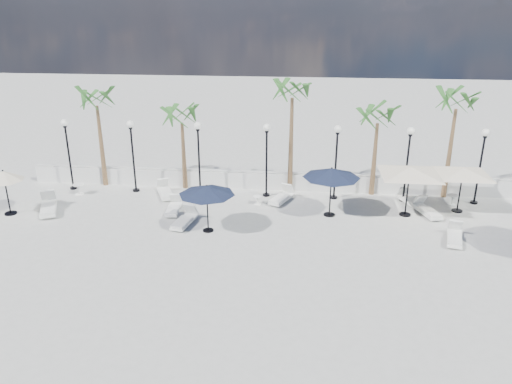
# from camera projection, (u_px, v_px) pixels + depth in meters

# --- Properties ---
(ground) EXTENTS (100.00, 100.00, 0.00)m
(ground) POSITION_uv_depth(u_px,v_px,m) (253.00, 255.00, 20.05)
(ground) COLOR #A8A9A3
(ground) RESTS_ON ground
(balustrade) EXTENTS (26.00, 0.30, 1.01)m
(balustrade) POSITION_uv_depth(u_px,v_px,m) (268.00, 181.00, 26.85)
(balustrade) COLOR silver
(balustrade) RESTS_ON ground
(lamppost_0) EXTENTS (0.36, 0.36, 3.84)m
(lamppost_0) POSITION_uv_depth(u_px,v_px,m) (67.00, 144.00, 26.16)
(lamppost_0) COLOR black
(lamppost_0) RESTS_ON ground
(lamppost_1) EXTENTS (0.36, 0.36, 3.84)m
(lamppost_1) POSITION_uv_depth(u_px,v_px,m) (132.00, 146.00, 25.84)
(lamppost_1) COLOR black
(lamppost_1) RESTS_ON ground
(lamppost_2) EXTENTS (0.36, 0.36, 3.84)m
(lamppost_2) POSITION_uv_depth(u_px,v_px,m) (199.00, 148.00, 25.52)
(lamppost_2) COLOR black
(lamppost_2) RESTS_ON ground
(lamppost_3) EXTENTS (0.36, 0.36, 3.84)m
(lamppost_3) POSITION_uv_depth(u_px,v_px,m) (267.00, 150.00, 25.19)
(lamppost_3) COLOR black
(lamppost_3) RESTS_ON ground
(lamppost_4) EXTENTS (0.36, 0.36, 3.84)m
(lamppost_4) POSITION_uv_depth(u_px,v_px,m) (336.00, 152.00, 24.87)
(lamppost_4) COLOR black
(lamppost_4) RESTS_ON ground
(lamppost_5) EXTENTS (0.36, 0.36, 3.84)m
(lamppost_5) POSITION_uv_depth(u_px,v_px,m) (408.00, 154.00, 24.54)
(lamppost_5) COLOR black
(lamppost_5) RESTS_ON ground
(lamppost_6) EXTENTS (0.36, 0.36, 3.84)m
(lamppost_6) POSITION_uv_depth(u_px,v_px,m) (482.00, 156.00, 24.22)
(lamppost_6) COLOR black
(lamppost_6) RESTS_ON ground
(palm_0) EXTENTS (2.60, 2.60, 5.50)m
(palm_0) POSITION_uv_depth(u_px,v_px,m) (97.00, 103.00, 26.04)
(palm_0) COLOR brown
(palm_0) RESTS_ON ground
(palm_1) EXTENTS (2.60, 2.60, 4.70)m
(palm_1) POSITION_uv_depth(u_px,v_px,m) (182.00, 120.00, 25.90)
(palm_1) COLOR brown
(palm_1) RESTS_ON ground
(palm_2) EXTENTS (2.60, 2.60, 6.10)m
(palm_2) POSITION_uv_depth(u_px,v_px,m) (292.00, 96.00, 24.88)
(palm_2) COLOR brown
(palm_2) RESTS_ON ground
(palm_3) EXTENTS (2.60, 2.60, 4.90)m
(palm_3) POSITION_uv_depth(u_px,v_px,m) (378.00, 120.00, 24.90)
(palm_3) COLOR brown
(palm_3) RESTS_ON ground
(palm_4) EXTENTS (2.60, 2.60, 5.70)m
(palm_4) POSITION_uv_depth(u_px,v_px,m) (456.00, 106.00, 24.28)
(palm_4) COLOR brown
(palm_4) RESTS_ON ground
(lounger_0) EXTENTS (1.52, 2.24, 0.81)m
(lounger_0) POSITION_uv_depth(u_px,v_px,m) (48.00, 207.00, 24.00)
(lounger_0) COLOR white
(lounger_0) RESTS_ON ground
(lounger_1) EXTENTS (0.94, 1.94, 0.70)m
(lounger_1) POSITION_uv_depth(u_px,v_px,m) (184.00, 220.00, 22.64)
(lounger_1) COLOR white
(lounger_1) RESTS_ON ground
(lounger_2) EXTENTS (1.34, 1.97, 0.71)m
(lounger_2) POSITION_uv_depth(u_px,v_px,m) (165.00, 192.00, 25.96)
(lounger_2) COLOR white
(lounger_2) RESTS_ON ground
(lounger_3) EXTENTS (0.72, 1.79, 0.66)m
(lounger_3) POSITION_uv_depth(u_px,v_px,m) (173.00, 208.00, 24.02)
(lounger_3) COLOR white
(lounger_3) RESTS_ON ground
(lounger_4) EXTENTS (1.28, 1.94, 0.70)m
(lounger_4) POSITION_uv_depth(u_px,v_px,m) (282.00, 197.00, 25.26)
(lounger_4) COLOR white
(lounger_4) RESTS_ON ground
(lounger_5) EXTENTS (1.16, 1.77, 0.63)m
(lounger_5) POSITION_uv_depth(u_px,v_px,m) (410.00, 200.00, 25.00)
(lounger_5) COLOR white
(lounger_5) RESTS_ON ground
(lounger_6) EXTENTS (1.00, 1.88, 0.67)m
(lounger_6) POSITION_uv_depth(u_px,v_px,m) (455.00, 237.00, 21.06)
(lounger_6) COLOR white
(lounger_6) RESTS_ON ground
(lounger_7) EXTENTS (1.12, 1.96, 0.70)m
(lounger_7) POSITION_uv_depth(u_px,v_px,m) (427.00, 210.00, 23.69)
(lounger_7) COLOR white
(lounger_7) RESTS_ON ground
(side_table_0) EXTENTS (0.58, 0.58, 0.56)m
(side_table_0) POSITION_uv_depth(u_px,v_px,m) (79.00, 188.00, 26.16)
(side_table_0) COLOR white
(side_table_0) RESTS_ON ground
(side_table_1) EXTENTS (0.45, 0.45, 0.43)m
(side_table_1) POSITION_uv_depth(u_px,v_px,m) (258.00, 199.00, 24.91)
(side_table_1) COLOR white
(side_table_1) RESTS_ON ground
(side_table_2) EXTENTS (0.53, 0.53, 0.52)m
(side_table_2) POSITION_uv_depth(u_px,v_px,m) (452.00, 199.00, 24.83)
(side_table_2) COLOR white
(side_table_2) RESTS_ON ground
(parasol_navy_left) EXTENTS (2.47, 2.47, 2.18)m
(parasol_navy_left) POSITION_uv_depth(u_px,v_px,m) (207.00, 190.00, 21.43)
(parasol_navy_left) COLOR black
(parasol_navy_left) RESTS_ON ground
(parasol_navy_mid) EXTENTS (2.68, 2.68, 2.40)m
(parasol_navy_mid) POSITION_uv_depth(u_px,v_px,m) (332.00, 173.00, 22.97)
(parasol_navy_mid) COLOR black
(parasol_navy_mid) RESTS_ON ground
(parasol_cream_sq_a) EXTENTS (5.29, 5.29, 2.60)m
(parasol_cream_sq_a) POSITION_uv_depth(u_px,v_px,m) (410.00, 167.00, 22.89)
(parasol_cream_sq_a) COLOR black
(parasol_cream_sq_a) RESTS_ON ground
(parasol_cream_sq_b) EXTENTS (4.79, 4.79, 2.40)m
(parasol_cream_sq_b) POSITION_uv_depth(u_px,v_px,m) (464.00, 168.00, 23.37)
(parasol_cream_sq_b) COLOR black
(parasol_cream_sq_b) RESTS_ON ground
(parasol_cream_small) EXTENTS (1.81, 1.81, 2.22)m
(parasol_cream_small) POSITION_uv_depth(u_px,v_px,m) (4.00, 176.00, 23.20)
(parasol_cream_small) COLOR black
(parasol_cream_small) RESTS_ON ground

